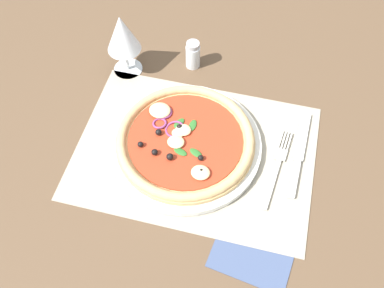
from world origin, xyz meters
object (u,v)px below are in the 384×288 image
Objects in this scene: plate at (185,145)px; pepper_shaker at (193,55)px; pizza at (185,140)px; knife at (299,152)px; fork at (278,164)px; napkin at (254,248)px; wine_glass at (122,35)px.

pepper_shaker is (-3.95, 22.08, 2.19)cm from plate.
pizza is 22.56cm from knife.
pepper_shaker is at bearing 51.83° from fork.
pizza is at bearing 134.28° from napkin.
wine_glass is at bearing 73.69° from knife.
pizza is at bearing 102.35° from knife.
knife is (3.69, 3.69, 0.03)cm from fork.
napkin is (34.50, -34.54, -9.98)cm from wine_glass.
plate is at bearing -79.86° from pepper_shaker.
plate reaches higher than knife.
knife is (22.11, 3.92, -2.16)cm from pizza.
knife is at bearing -18.61° from wine_glass.
knife is at bearing -34.94° from pepper_shaker.
plate reaches higher than fork.
fork is at bearing 137.26° from knife.
fork is 0.90× the size of knife.
wine_glass is 49.82cm from napkin.
wine_glass is at bearing 135.75° from plate.
wine_glass reaches higher than fork.
plate is 18.33cm from fork.
plate reaches higher than napkin.
plate is 1.49× the size of knife.
pizza is (-0.10, 0.02, 1.75)cm from plate.
pepper_shaker reaches higher than plate.
wine_glass reaches higher than pepper_shaker.
knife is 31.78cm from pepper_shaker.
plate is 1.10× the size of pizza.
fork is (18.32, 0.25, -0.45)cm from plate.
napkin is 2.03× the size of pepper_shaker.
pepper_shaker reaches higher than napkin.
pizza is 4.05× the size of pepper_shaker.
fork reaches higher than napkin.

